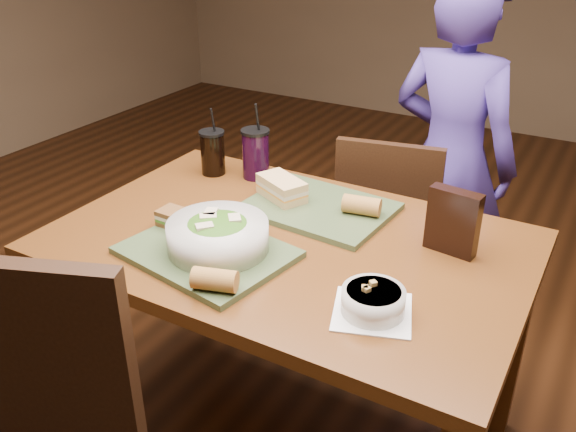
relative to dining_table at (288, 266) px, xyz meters
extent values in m
cube|color=#583011|center=(-0.60, -0.38, -0.30)|extent=(0.06, 0.06, 0.71)
cube|color=#583011|center=(-0.60, 0.38, -0.30)|extent=(0.06, 0.06, 0.71)
cube|color=#583011|center=(0.60, 0.38, -0.30)|extent=(0.06, 0.06, 0.71)
cube|color=#583011|center=(0.00, 0.00, 0.07)|extent=(1.30, 0.85, 0.04)
cube|color=black|center=(-0.16, -0.74, 0.10)|extent=(0.43, 0.20, 0.53)
cube|color=black|center=(0.07, 0.74, -0.26)|extent=(0.44, 0.44, 0.04)
cube|color=black|center=(0.07, 0.57, -0.02)|extent=(0.37, 0.11, 0.44)
cube|color=black|center=(-0.09, 0.58, -0.47)|extent=(0.04, 0.04, 0.38)
cube|color=black|center=(0.23, 0.58, -0.47)|extent=(0.04, 0.04, 0.38)
cube|color=black|center=(-0.09, 0.90, -0.47)|extent=(0.04, 0.04, 0.38)
cube|color=black|center=(0.23, 0.90, -0.47)|extent=(0.04, 0.04, 0.38)
imported|color=#453188|center=(0.20, 0.91, 0.04)|extent=(0.57, 0.43, 1.40)
cube|color=#3B4C2B|center=(-0.14, -0.19, 0.10)|extent=(0.47, 0.39, 0.02)
cube|color=#3B4C2B|center=(0.00, 0.20, 0.10)|extent=(0.44, 0.35, 0.02)
cylinder|color=silver|center=(-0.12, -0.17, 0.15)|extent=(0.27, 0.27, 0.08)
ellipsoid|color=#427219|center=(-0.12, -0.17, 0.16)|extent=(0.22, 0.22, 0.07)
cube|color=beige|center=(-0.15, -0.16, 0.19)|extent=(0.05, 0.05, 0.01)
cube|color=beige|center=(-0.16, -0.14, 0.19)|extent=(0.04, 0.05, 0.01)
cube|color=beige|center=(-0.08, -0.13, 0.19)|extent=(0.05, 0.05, 0.01)
cube|color=beige|center=(-0.12, -0.21, 0.19)|extent=(0.05, 0.05, 0.01)
cube|color=white|center=(0.34, -0.21, 0.09)|extent=(0.22, 0.22, 0.00)
cylinder|color=silver|center=(0.34, -0.21, 0.12)|extent=(0.14, 0.14, 0.06)
cylinder|color=black|center=(0.34, -0.21, 0.15)|extent=(0.12, 0.12, 0.01)
cube|color=#B28947|center=(0.33, -0.19, 0.16)|extent=(0.02, 0.02, 0.01)
cube|color=#B28947|center=(0.33, -0.22, 0.16)|extent=(0.02, 0.02, 0.01)
cube|color=#B28947|center=(0.32, -0.21, 0.16)|extent=(0.02, 0.02, 0.01)
cube|color=#593819|center=(-0.30, -0.12, 0.12)|extent=(0.10, 0.07, 0.01)
cube|color=#3F721E|center=(-0.30, -0.12, 0.13)|extent=(0.10, 0.07, 0.01)
cube|color=beige|center=(-0.30, -0.12, 0.14)|extent=(0.10, 0.07, 0.01)
cube|color=#593819|center=(-0.30, -0.12, 0.15)|extent=(0.10, 0.07, 0.01)
cube|color=tan|center=(-0.13, 0.19, 0.12)|extent=(0.18, 0.15, 0.02)
cube|color=orange|center=(-0.13, 0.19, 0.13)|extent=(0.18, 0.15, 0.01)
cube|color=beige|center=(-0.13, 0.19, 0.14)|extent=(0.18, 0.15, 0.01)
cube|color=tan|center=(-0.13, 0.19, 0.16)|extent=(0.18, 0.15, 0.02)
cylinder|color=#AD7533|center=(-0.01, -0.33, 0.14)|extent=(0.12, 0.08, 0.05)
cylinder|color=#AD7533|center=(0.13, 0.21, 0.14)|extent=(0.12, 0.07, 0.06)
cylinder|color=black|center=(-0.45, 0.27, 0.16)|extent=(0.08, 0.08, 0.14)
cylinder|color=black|center=(-0.45, 0.27, 0.24)|extent=(0.09, 0.09, 0.01)
cylinder|color=black|center=(-0.44, 0.27, 0.28)|extent=(0.01, 0.02, 0.09)
cylinder|color=black|center=(-0.31, 0.32, 0.17)|extent=(0.09, 0.09, 0.16)
cylinder|color=black|center=(-0.31, 0.32, 0.25)|extent=(0.10, 0.10, 0.01)
cylinder|color=black|center=(-0.30, 0.32, 0.30)|extent=(0.01, 0.03, 0.10)
cube|color=black|center=(0.41, 0.15, 0.18)|extent=(0.14, 0.06, 0.18)
camera|label=1|loc=(0.74, -1.29, 0.92)|focal=38.00mm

